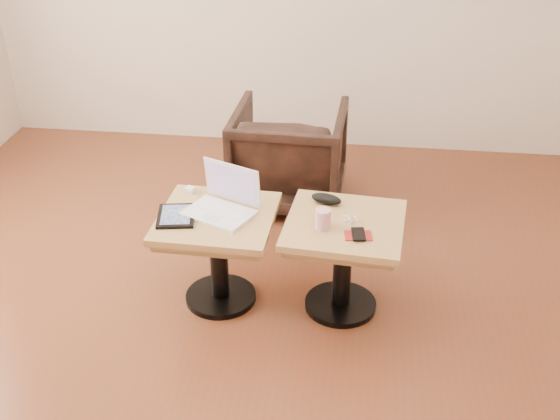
# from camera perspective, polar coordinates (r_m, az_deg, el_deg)

# --- Properties ---
(room_shell) EXTENTS (4.52, 4.52, 2.71)m
(room_shell) POSITION_cam_1_polar(r_m,az_deg,el_deg) (2.82, -2.42, 11.90)
(room_shell) COLOR brown
(room_shell) RESTS_ON ground
(side_table_left) EXTENTS (0.57, 0.57, 0.51)m
(side_table_left) POSITION_cam_1_polar(r_m,az_deg,el_deg) (3.48, -5.08, -2.20)
(side_table_left) COLOR black
(side_table_left) RESTS_ON ground
(side_table_right) EXTENTS (0.60, 0.60, 0.51)m
(side_table_right) POSITION_cam_1_polar(r_m,az_deg,el_deg) (3.42, 5.19, -2.78)
(side_table_right) COLOR black
(side_table_right) RESTS_ON ground
(laptop) EXTENTS (0.39, 0.36, 0.23)m
(laptop) POSITION_cam_1_polar(r_m,az_deg,el_deg) (3.41, -4.63, 0.55)
(laptop) COLOR white
(laptop) RESTS_ON side_table_left
(tablet) EXTENTS (0.21, 0.25, 0.02)m
(tablet) POSITION_cam_1_polar(r_m,az_deg,el_deg) (3.41, -8.44, -0.47)
(tablet) COLOR black
(tablet) RESTS_ON side_table_left
(charging_adapter) EXTENTS (0.06, 0.06, 0.03)m
(charging_adapter) POSITION_cam_1_polar(r_m,az_deg,el_deg) (3.62, -7.32, 1.64)
(charging_adapter) COLOR white
(charging_adapter) RESTS_ON side_table_left
(glasses_case) EXTENTS (0.17, 0.11, 0.05)m
(glasses_case) POSITION_cam_1_polar(r_m,az_deg,el_deg) (3.49, 3.79, 0.92)
(glasses_case) COLOR black
(glasses_case) RESTS_ON side_table_right
(striped_cup) EXTENTS (0.08, 0.08, 0.10)m
(striped_cup) POSITION_cam_1_polar(r_m,az_deg,el_deg) (3.28, 3.51, -0.71)
(striped_cup) COLOR #CA486C
(striped_cup) RESTS_ON side_table_right
(earbuds_tangle) EXTENTS (0.08, 0.07, 0.02)m
(earbuds_tangle) POSITION_cam_1_polar(r_m,az_deg,el_deg) (3.37, 5.80, -0.74)
(earbuds_tangle) COLOR white
(earbuds_tangle) RESTS_ON side_table_right
(phone_on_sleeve) EXTENTS (0.14, 0.12, 0.02)m
(phone_on_sleeve) POSITION_cam_1_polar(r_m,az_deg,el_deg) (3.25, 6.39, -2.02)
(phone_on_sleeve) COLOR #A21911
(phone_on_sleeve) RESTS_ON side_table_right
(armchair) EXTENTS (0.70, 0.72, 0.64)m
(armchair) POSITION_cam_1_polar(r_m,az_deg,el_deg) (4.43, 0.74, 4.46)
(armchair) COLOR black
(armchair) RESTS_ON ground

